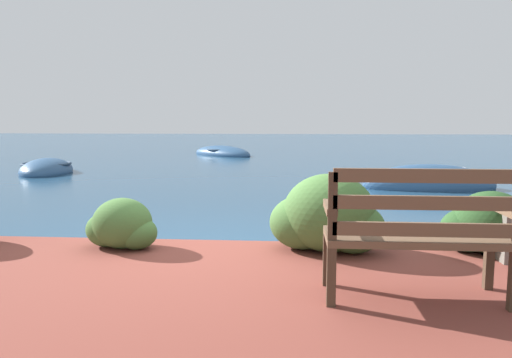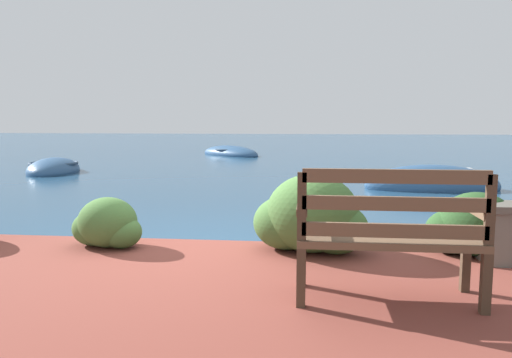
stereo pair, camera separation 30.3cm
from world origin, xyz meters
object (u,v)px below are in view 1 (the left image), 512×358
park_bench (417,231)px  rowboat_mid (47,171)px  rowboat_far (222,154)px  rowboat_nearest (429,185)px  mooring_buoy (462,175)px

park_bench → rowboat_mid: size_ratio=0.50×
rowboat_mid → rowboat_far: rowboat_mid is taller
rowboat_far → rowboat_nearest: bearing=165.1°
rowboat_mid → rowboat_far: size_ratio=0.81×
rowboat_mid → rowboat_far: (3.76, 6.66, -0.01)m
rowboat_nearest → mooring_buoy: size_ratio=6.01×
rowboat_nearest → rowboat_mid: size_ratio=1.11×
mooring_buoy → rowboat_mid: bearing=177.9°
rowboat_nearest → rowboat_far: 10.49m
rowboat_nearest → rowboat_far: size_ratio=0.90×
rowboat_nearest → rowboat_far: rowboat_nearest is taller
park_bench → rowboat_mid: (-7.40, 9.36, -0.64)m
rowboat_mid → rowboat_far: bearing=138.1°
rowboat_mid → mooring_buoy: bearing=75.5°
mooring_buoy → park_bench: bearing=-110.0°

